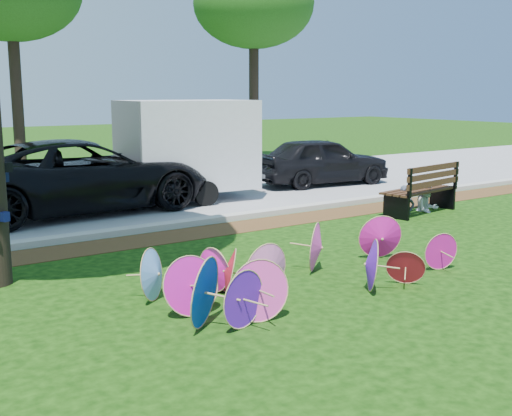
{
  "coord_description": "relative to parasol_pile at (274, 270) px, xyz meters",
  "views": [
    {
      "loc": [
        -5.0,
        -6.03,
        2.67
      ],
      "look_at": [
        0.5,
        2.0,
        0.9
      ],
      "focal_mm": 45.0,
      "sensor_mm": 36.0,
      "label": 1
    }
  ],
  "objects": [
    {
      "name": "street",
      "position": [
        0.2,
        8.8,
        -0.36
      ],
      "size": [
        90.0,
        8.0,
        0.01
      ],
      "primitive_type": "cube",
      "color": "gray",
      "rests_on": "ground"
    },
    {
      "name": "ground",
      "position": [
        0.2,
        -0.55,
        -0.36
      ],
      "size": [
        90.0,
        90.0,
        0.0
      ],
      "primitive_type": "plane",
      "color": "black",
      "rests_on": "ground"
    },
    {
      "name": "black_van",
      "position": [
        -0.01,
        7.33,
        0.45
      ],
      "size": [
        6.0,
        3.01,
        1.63
      ],
      "primitive_type": "imported",
      "rotation": [
        0.0,
        0.0,
        1.62
      ],
      "color": "black",
      "rests_on": "ground"
    },
    {
      "name": "dark_pickup",
      "position": [
        7.2,
        7.59,
        0.33
      ],
      "size": [
        4.21,
        2.09,
        1.38
      ],
      "primitive_type": "imported",
      "rotation": [
        0.0,
        0.0,
        1.45
      ],
      "color": "black",
      "rests_on": "ground"
    },
    {
      "name": "person_right",
      "position": [
        6.49,
        3.04,
        0.29
      ],
      "size": [
        0.69,
        0.58,
        1.3
      ],
      "primitive_type": "imported",
      "rotation": [
        0.0,
        0.0,
        -0.14
      ],
      "color": "silver",
      "rests_on": "ground"
    },
    {
      "name": "mulch_strip",
      "position": [
        0.2,
        3.95,
        -0.36
      ],
      "size": [
        90.0,
        1.0,
        0.01
      ],
      "primitive_type": "cube",
      "color": "#472D16",
      "rests_on": "ground"
    },
    {
      "name": "curb",
      "position": [
        0.2,
        4.65,
        -0.3
      ],
      "size": [
        90.0,
        0.3,
        0.12
      ],
      "primitive_type": "cube",
      "color": "#B7B5AD",
      "rests_on": "ground"
    },
    {
      "name": "parasol_pile",
      "position": [
        0.0,
        0.0,
        0.0
      ],
      "size": [
        4.9,
        1.95,
        0.86
      ],
      "color": "#043ECA",
      "rests_on": "ground"
    },
    {
      "name": "cargo_trailer",
      "position": [
        2.73,
        7.39,
        1.02
      ],
      "size": [
        3.22,
        2.17,
        2.76
      ],
      "primitive_type": "cube",
      "rotation": [
        0.0,
        0.0,
        -0.07
      ],
      "color": "silver",
      "rests_on": "ground"
    },
    {
      "name": "park_bench",
      "position": [
        6.14,
        2.99,
        0.18
      ],
      "size": [
        2.19,
        1.12,
        1.09
      ],
      "primitive_type": null,
      "rotation": [
        0.0,
        0.0,
        0.16
      ],
      "color": "black",
      "rests_on": "ground"
    },
    {
      "name": "person_left",
      "position": [
        5.79,
        3.04,
        0.26
      ],
      "size": [
        0.51,
        0.41,
        1.23
      ],
      "primitive_type": "imported",
      "rotation": [
        0.0,
        0.0,
        -0.29
      ],
      "color": "#3B4251",
      "rests_on": "ground"
    }
  ]
}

